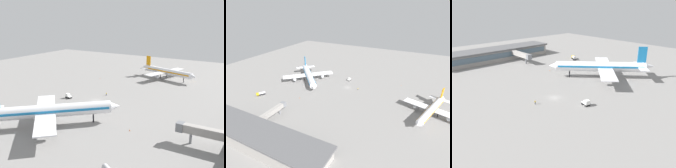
# 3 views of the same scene
# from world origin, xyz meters

# --- Properties ---
(ground) EXTENTS (288.00, 288.00, 0.00)m
(ground) POSITION_xyz_m (0.00, 0.00, 0.00)
(ground) COLOR gray
(terminal_building) EXTENTS (78.12, 17.28, 7.68)m
(terminal_building) POSITION_xyz_m (-12.44, -77.94, 3.92)
(terminal_building) COLOR #9E9993
(terminal_building) RESTS_ON ground
(airplane_at_gate) EXTENTS (42.59, 43.57, 16.69)m
(airplane_at_gate) POSITION_xyz_m (-35.49, -3.69, 6.07)
(airplane_at_gate) COLOR white
(airplane_at_gate) RESTS_ON ground
(airplane_taxiing) EXTENTS (35.32, 43.09, 13.43)m
(airplane_taxiing) POSITION_xyz_m (62.66, -13.60, 4.88)
(airplane_taxiing) COLOR white
(airplane_taxiing) RESTS_ON ground
(fuel_truck) EXTENTS (4.90, 6.37, 2.50)m
(fuel_truck) POSITION_xyz_m (-52.84, -41.66, 1.39)
(fuel_truck) COLOR black
(fuel_truck) RESTS_ON ground
(baggage_tug) EXTENTS (2.79, 3.53, 2.30)m
(baggage_tug) POSITION_xyz_m (-4.48, 13.98, 1.16)
(baggage_tug) COLOR black
(baggage_tug) RESTS_ON ground
(ground_crew_worker) EXTENTS (0.56, 0.47, 1.67)m
(ground_crew_worker) POSITION_xyz_m (9.56, -0.24, 0.85)
(ground_crew_worker) COLOR #1E2338
(ground_crew_worker) RESTS_ON ground
(jet_bridge) EXTENTS (3.13, 20.61, 6.74)m
(jet_bridge) POSITION_xyz_m (-21.84, -59.10, 5.14)
(jet_bridge) COLOR #9E9993
(jet_bridge) RESTS_ON ground
(safety_cone_near_gate) EXTENTS (0.44, 0.44, 0.60)m
(safety_cone_near_gate) POSITION_xyz_m (39.11, 23.83, 0.30)
(safety_cone_near_gate) COLOR #EA590C
(safety_cone_near_gate) RESTS_ON ground
(safety_cone_mid_apron) EXTENTS (0.44, 0.44, 0.60)m
(safety_cone_mid_apron) POSITION_xyz_m (-23.70, -32.16, 0.30)
(safety_cone_mid_apron) COLOR #EA590C
(safety_cone_mid_apron) RESTS_ON ground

